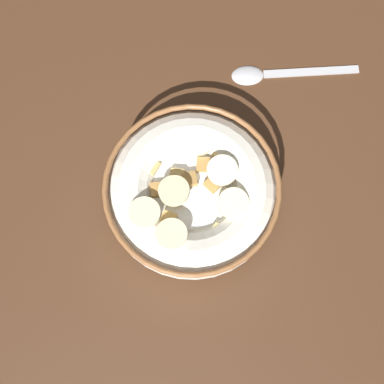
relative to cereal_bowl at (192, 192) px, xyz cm
name	(u,v)px	position (x,y,z in cm)	size (l,w,h in cm)	color
ground_plane	(192,201)	(0.00, 0.01, -3.94)	(104.56, 104.56, 2.00)	#472B19
cereal_bowl	(192,192)	(0.00, 0.00, 0.00)	(18.67, 18.67, 6.01)	silver
spoon	(269,73)	(12.92, 12.84, -2.61)	(15.61, 4.67, 0.80)	#B7B7BC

